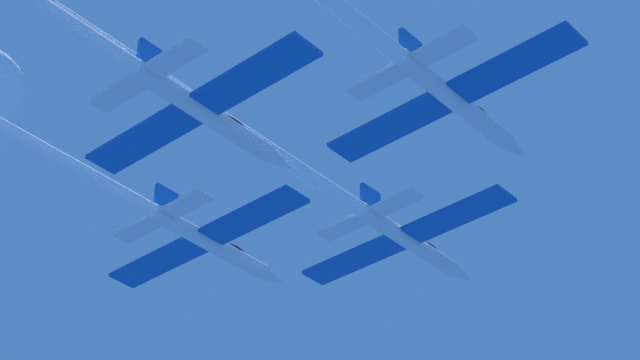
# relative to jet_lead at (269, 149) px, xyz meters

# --- Properties ---
(jet_lead) EXTENTS (20.20, 61.29, 3.35)m
(jet_lead) POSITION_rel_jet_lead_xyz_m (0.00, 0.00, 0.00)
(jet_lead) COLOR silver
(jet_left_wing) EXTENTS (20.20, 62.09, 3.35)m
(jet_left_wing) POSITION_rel_jet_lead_xyz_m (-10.92, -12.46, -1.39)
(jet_left_wing) COLOR silver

